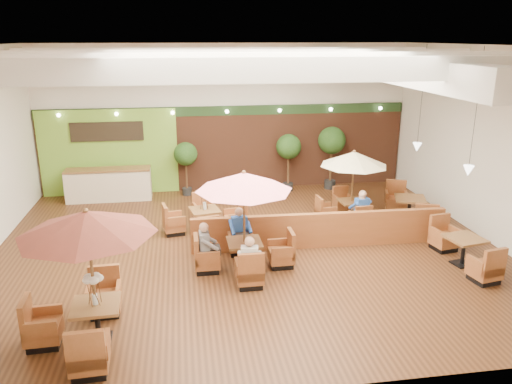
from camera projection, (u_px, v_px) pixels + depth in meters
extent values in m
plane|color=#381E0F|center=(248.00, 248.00, 14.07)|extent=(14.00, 14.00, 0.00)
cube|color=silver|center=(226.00, 118.00, 18.92)|extent=(14.00, 0.04, 5.50)
cube|color=silver|center=(301.00, 240.00, 7.59)|extent=(14.00, 0.04, 5.50)
cube|color=silver|center=(490.00, 145.00, 14.26)|extent=(0.04, 12.00, 5.50)
cube|color=white|center=(247.00, 46.00, 12.43)|extent=(14.00, 12.00, 0.04)
cube|color=brown|center=(227.00, 148.00, 19.20)|extent=(13.90, 0.10, 3.20)
cube|color=#1E3819|center=(226.00, 111.00, 18.76)|extent=(13.90, 0.12, 0.35)
cube|color=#73A931|center=(109.00, 152.00, 18.51)|extent=(5.00, 0.08, 3.20)
cube|color=black|center=(107.00, 132.00, 18.20)|extent=(2.60, 0.08, 0.70)
cube|color=white|center=(379.00, 67.00, 13.10)|extent=(0.60, 11.00, 0.60)
cube|color=white|center=(278.00, 70.00, 8.76)|extent=(13.60, 0.12, 0.45)
cube|color=white|center=(255.00, 63.00, 11.31)|extent=(13.60, 0.12, 0.45)
cube|color=white|center=(241.00, 58.00, 13.77)|extent=(13.60, 0.12, 0.45)
cube|color=white|center=(231.00, 55.00, 16.31)|extent=(13.60, 0.12, 0.45)
cylinder|color=black|center=(476.00, 110.00, 12.80)|extent=(0.01, 0.01, 3.20)
cone|color=white|center=(468.00, 171.00, 13.28)|extent=(0.28, 0.28, 0.28)
cylinder|color=black|center=(422.00, 97.00, 15.63)|extent=(0.01, 0.01, 3.20)
cone|color=white|center=(417.00, 147.00, 16.11)|extent=(0.28, 0.28, 0.28)
sphere|color=#FFEAC6|center=(59.00, 115.00, 17.68)|extent=(0.14, 0.14, 0.14)
sphere|color=#FFEAC6|center=(116.00, 114.00, 17.97)|extent=(0.14, 0.14, 0.14)
sphere|color=#FFEAC6|center=(173.00, 113.00, 18.26)|extent=(0.14, 0.14, 0.14)
sphere|color=#FFEAC6|center=(227.00, 112.00, 18.54)|extent=(0.14, 0.14, 0.14)
sphere|color=#FFEAC6|center=(280.00, 110.00, 18.83)|extent=(0.14, 0.14, 0.14)
sphere|color=#FFEAC6|center=(331.00, 109.00, 19.12)|extent=(0.14, 0.14, 0.14)
sphere|color=#FFEAC6|center=(380.00, 108.00, 19.41)|extent=(0.14, 0.14, 0.14)
cube|color=beige|center=(109.00, 185.00, 18.09)|extent=(3.00, 0.70, 1.10)
cube|color=brown|center=(108.00, 169.00, 17.91)|extent=(3.00, 0.75, 0.06)
cube|color=brown|center=(320.00, 230.00, 14.04)|extent=(7.27, 0.36, 1.01)
cube|color=brown|center=(96.00, 306.00, 9.60)|extent=(0.94, 0.94, 0.06)
cylinder|color=black|center=(98.00, 323.00, 9.71)|extent=(0.11, 0.11, 0.70)
cube|color=black|center=(99.00, 339.00, 9.82)|extent=(0.50, 0.50, 0.04)
cube|color=brown|center=(89.00, 357.00, 8.78)|extent=(0.68, 0.68, 0.34)
cube|color=brown|center=(84.00, 351.00, 8.42)|extent=(0.66, 0.13, 0.74)
cube|color=brown|center=(70.00, 349.00, 8.66)|extent=(0.11, 0.59, 0.30)
cube|color=brown|center=(106.00, 345.00, 8.77)|extent=(0.11, 0.59, 0.30)
cube|color=black|center=(91.00, 369.00, 8.85)|extent=(0.61, 0.61, 0.15)
cube|color=brown|center=(105.00, 300.00, 10.68)|extent=(0.68, 0.68, 0.34)
cube|color=brown|center=(106.00, 281.00, 10.85)|extent=(0.66, 0.13, 0.74)
cube|color=brown|center=(119.00, 290.00, 10.67)|extent=(0.11, 0.59, 0.30)
cube|color=brown|center=(89.00, 293.00, 10.56)|extent=(0.11, 0.59, 0.30)
cube|color=black|center=(106.00, 310.00, 10.75)|extent=(0.61, 0.61, 0.15)
cube|color=brown|center=(44.00, 330.00, 9.58)|extent=(0.68, 0.68, 0.34)
cube|color=brown|center=(57.00, 315.00, 9.52)|extent=(0.13, 0.66, 0.74)
cube|color=brown|center=(46.00, 312.00, 9.81)|extent=(0.59, 0.11, 0.30)
cube|color=brown|center=(39.00, 329.00, 9.23)|extent=(0.59, 0.11, 0.30)
cube|color=black|center=(45.00, 341.00, 9.66)|extent=(0.61, 0.61, 0.15)
cylinder|color=brown|center=(93.00, 279.00, 9.43)|extent=(0.06, 0.06, 2.65)
cone|color=#542218|center=(87.00, 223.00, 9.09)|extent=(2.55, 2.55, 0.45)
sphere|color=brown|center=(85.00, 211.00, 9.02)|extent=(0.10, 0.10, 0.10)
cylinder|color=silver|center=(95.00, 299.00, 9.55)|extent=(0.10, 0.10, 0.22)
cube|color=brown|center=(244.00, 242.00, 12.65)|extent=(0.86, 0.86, 0.06)
cylinder|color=black|center=(244.00, 255.00, 12.75)|extent=(0.10, 0.10, 0.66)
cube|color=black|center=(245.00, 268.00, 12.86)|extent=(0.46, 0.46, 0.04)
cube|color=brown|center=(250.00, 274.00, 11.87)|extent=(0.63, 0.63, 0.32)
cube|color=brown|center=(251.00, 268.00, 11.53)|extent=(0.62, 0.10, 0.70)
cube|color=brown|center=(237.00, 268.00, 11.77)|extent=(0.08, 0.55, 0.28)
cube|color=brown|center=(262.00, 266.00, 11.85)|extent=(0.08, 0.55, 0.28)
cube|color=black|center=(250.00, 283.00, 11.94)|extent=(0.56, 0.56, 0.14)
cube|color=brown|center=(240.00, 243.00, 13.67)|extent=(0.63, 0.63, 0.32)
cube|color=brown|center=(239.00, 229.00, 13.83)|extent=(0.62, 0.10, 0.70)
cube|color=brown|center=(250.00, 236.00, 13.66)|extent=(0.08, 0.55, 0.28)
cube|color=brown|center=(229.00, 237.00, 13.57)|extent=(0.08, 0.55, 0.28)
cube|color=black|center=(240.00, 251.00, 13.74)|extent=(0.56, 0.56, 0.14)
cube|color=brown|center=(207.00, 260.00, 12.63)|extent=(0.63, 0.63, 0.32)
cube|color=brown|center=(217.00, 248.00, 12.58)|extent=(0.10, 0.62, 0.70)
cube|color=brown|center=(206.00, 248.00, 12.85)|extent=(0.55, 0.08, 0.28)
cube|color=brown|center=(208.00, 258.00, 12.30)|extent=(0.55, 0.08, 0.28)
cube|color=black|center=(207.00, 268.00, 12.70)|extent=(0.56, 0.56, 0.14)
cube|color=brown|center=(281.00, 255.00, 12.91)|extent=(0.63, 0.63, 0.32)
cube|color=brown|center=(271.00, 245.00, 12.78)|extent=(0.10, 0.62, 0.70)
cube|color=brown|center=(284.00, 253.00, 12.57)|extent=(0.55, 0.08, 0.28)
cube|color=brown|center=(279.00, 244.00, 13.12)|extent=(0.55, 0.08, 0.28)
cube|color=black|center=(281.00, 263.00, 12.98)|extent=(0.56, 0.56, 0.14)
cylinder|color=brown|center=(244.00, 223.00, 12.49)|extent=(0.06, 0.06, 2.52)
cone|color=#EA717E|center=(244.00, 181.00, 12.17)|extent=(2.42, 2.42, 0.45)
sphere|color=brown|center=(244.00, 172.00, 12.10)|extent=(0.10, 0.10, 0.10)
cube|color=brown|center=(351.00, 201.00, 16.05)|extent=(0.83, 0.83, 0.05)
cylinder|color=black|center=(351.00, 211.00, 16.14)|extent=(0.09, 0.09, 0.59)
cube|color=black|center=(350.00, 220.00, 16.23)|extent=(0.44, 0.44, 0.04)
cube|color=brown|center=(360.00, 222.00, 15.36)|extent=(0.60, 0.60, 0.29)
cube|color=brown|center=(362.00, 216.00, 15.05)|extent=(0.56, 0.14, 0.63)
cube|color=brown|center=(352.00, 217.00, 15.24)|extent=(0.12, 0.50, 0.25)
cube|color=brown|center=(368.00, 215.00, 15.36)|extent=(0.12, 0.50, 0.25)
cube|color=black|center=(359.00, 228.00, 15.42)|extent=(0.53, 0.53, 0.13)
cube|color=brown|center=(342.00, 204.00, 16.96)|extent=(0.60, 0.60, 0.29)
cube|color=brown|center=(341.00, 194.00, 17.10)|extent=(0.56, 0.14, 0.63)
cube|color=brown|center=(350.00, 198.00, 16.97)|extent=(0.12, 0.50, 0.25)
cube|color=brown|center=(336.00, 200.00, 16.85)|extent=(0.12, 0.50, 0.25)
cube|color=black|center=(342.00, 210.00, 17.02)|extent=(0.53, 0.53, 0.13)
cube|color=brown|center=(325.00, 214.00, 16.04)|extent=(0.60, 0.60, 0.29)
cube|color=brown|center=(333.00, 206.00, 15.97)|extent=(0.14, 0.56, 0.63)
cube|color=brown|center=(323.00, 206.00, 16.22)|extent=(0.50, 0.12, 0.25)
cube|color=brown|center=(329.00, 211.00, 15.74)|extent=(0.50, 0.12, 0.25)
cube|color=black|center=(325.00, 220.00, 16.10)|extent=(0.53, 0.53, 0.13)
cylinder|color=brown|center=(352.00, 187.00, 15.90)|extent=(0.06, 0.06, 2.24)
cone|color=beige|center=(354.00, 159.00, 15.62)|extent=(2.15, 2.15, 0.45)
sphere|color=brown|center=(354.00, 151.00, 15.56)|extent=(0.10, 0.10, 0.10)
cube|color=brown|center=(205.00, 210.00, 15.04)|extent=(0.98, 0.98, 0.06)
cylinder|color=black|center=(205.00, 221.00, 15.15)|extent=(0.10, 0.10, 0.65)
cube|color=black|center=(205.00, 231.00, 15.25)|extent=(0.52, 0.52, 0.04)
cube|color=brown|center=(207.00, 234.00, 14.28)|extent=(0.71, 0.71, 0.31)
cube|color=brown|center=(205.00, 228.00, 13.95)|extent=(0.62, 0.21, 0.69)
cube|color=brown|center=(197.00, 229.00, 14.13)|extent=(0.18, 0.55, 0.28)
cube|color=brown|center=(216.00, 227.00, 14.32)|extent=(0.18, 0.55, 0.28)
cube|color=black|center=(207.00, 242.00, 14.35)|extent=(0.63, 0.63, 0.14)
cube|color=brown|center=(204.00, 213.00, 16.05)|extent=(0.71, 0.71, 0.31)
cube|color=brown|center=(204.00, 201.00, 16.21)|extent=(0.62, 0.21, 0.69)
cube|color=brown|center=(212.00, 206.00, 16.08)|extent=(0.18, 0.55, 0.28)
cube|color=brown|center=(195.00, 208.00, 15.90)|extent=(0.18, 0.55, 0.28)
cube|color=black|center=(204.00, 219.00, 16.12)|extent=(0.63, 0.63, 0.14)
cube|color=brown|center=(174.00, 225.00, 15.03)|extent=(0.71, 0.71, 0.31)
cube|color=brown|center=(182.00, 216.00, 14.93)|extent=(0.21, 0.62, 0.69)
cube|color=brown|center=(172.00, 215.00, 15.23)|extent=(0.55, 0.18, 0.28)
cube|color=brown|center=(176.00, 222.00, 14.72)|extent=(0.55, 0.18, 0.28)
cube|color=black|center=(174.00, 232.00, 15.10)|extent=(0.63, 0.63, 0.14)
cube|color=brown|center=(236.00, 221.00, 15.30)|extent=(0.71, 0.71, 0.31)
cube|color=brown|center=(227.00, 212.00, 15.22)|extent=(0.21, 0.62, 0.69)
cube|color=brown|center=(238.00, 218.00, 14.99)|extent=(0.55, 0.18, 0.28)
cube|color=brown|center=(233.00, 212.00, 15.50)|extent=(0.55, 0.18, 0.28)
cube|color=black|center=(236.00, 228.00, 15.37)|extent=(0.63, 0.63, 0.14)
cylinder|color=silver|center=(205.00, 206.00, 15.00)|extent=(0.10, 0.10, 0.22)
cube|color=brown|center=(465.00, 239.00, 12.86)|extent=(1.01, 1.01, 0.06)
cylinder|color=black|center=(463.00, 251.00, 12.97)|extent=(0.10, 0.10, 0.67)
cube|color=black|center=(462.00, 264.00, 13.08)|extent=(0.53, 0.53, 0.04)
cube|color=brown|center=(485.00, 270.00, 12.08)|extent=(0.73, 0.73, 0.33)
cube|color=brown|center=(491.00, 263.00, 11.74)|extent=(0.64, 0.21, 0.71)
cube|color=brown|center=(476.00, 264.00, 11.93)|extent=(0.18, 0.56, 0.28)
cube|color=brown|center=(495.00, 261.00, 12.11)|extent=(0.18, 0.56, 0.28)
cube|color=black|center=(483.00, 279.00, 12.15)|extent=(0.65, 0.65, 0.14)
cube|color=brown|center=(444.00, 239.00, 13.90)|extent=(0.73, 0.73, 0.33)
cube|color=brown|center=(442.00, 226.00, 14.06)|extent=(0.64, 0.21, 0.71)
cube|color=brown|center=(454.00, 231.00, 13.93)|extent=(0.18, 0.56, 0.28)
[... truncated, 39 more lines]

